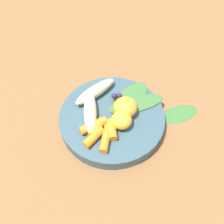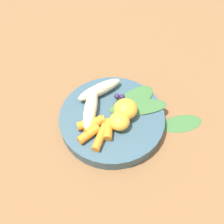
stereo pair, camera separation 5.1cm
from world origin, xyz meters
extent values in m
plane|color=brown|center=(0.00, 0.00, 0.00)|extent=(2.40, 2.40, 0.00)
cylinder|color=#385666|center=(0.00, 0.00, 0.02)|extent=(0.24, 0.24, 0.03)
ellipsoid|color=beige|center=(0.03, -0.04, 0.04)|extent=(0.11, 0.09, 0.03)
ellipsoid|color=beige|center=(-0.03, -0.06, 0.04)|extent=(0.12, 0.06, 0.03)
ellipsoid|color=#F4A833|center=(-0.02, 0.02, 0.05)|extent=(0.05, 0.05, 0.04)
ellipsoid|color=#F4A833|center=(0.01, 0.03, 0.05)|extent=(0.05, 0.05, 0.03)
cylinder|color=orange|center=(0.05, -0.02, 0.04)|extent=(0.06, 0.05, 0.02)
cylinder|color=orange|center=(0.05, -0.01, 0.04)|extent=(0.05, 0.02, 0.02)
cylinder|color=orange|center=(0.08, 0.00, 0.04)|extent=(0.05, 0.03, 0.02)
cylinder|color=orange|center=(0.06, 0.02, 0.04)|extent=(0.06, 0.04, 0.02)
cylinder|color=orange|center=(0.04, 0.02, 0.04)|extent=(0.05, 0.04, 0.02)
sphere|color=#2D234C|center=(-0.04, 0.01, 0.04)|extent=(0.01, 0.01, 0.01)
sphere|color=#2D234C|center=(-0.04, 0.02, 0.04)|extent=(0.01, 0.01, 0.01)
sphere|color=#2D234C|center=(-0.05, 0.01, 0.04)|extent=(0.01, 0.01, 0.01)
sphere|color=#2D234C|center=(-0.02, 0.00, 0.04)|extent=(0.01, 0.01, 0.01)
sphere|color=#2D234C|center=(-0.05, 0.01, 0.04)|extent=(0.01, 0.01, 0.01)
sphere|color=#2D234C|center=(-0.04, -0.01, 0.05)|extent=(0.01, 0.01, 0.01)
sphere|color=#2D234C|center=(-0.04, 0.00, 0.04)|extent=(0.01, 0.01, 0.01)
sphere|color=#2D234C|center=(-0.04, -0.02, 0.05)|extent=(0.01, 0.01, 0.01)
sphere|color=#2D234C|center=(-0.04, 0.01, 0.04)|extent=(0.01, 0.01, 0.01)
cylinder|color=white|center=(-0.05, 0.03, 0.03)|extent=(0.04, 0.04, 0.00)
ellipsoid|color=#3D7038|center=(-0.05, 0.03, 0.03)|extent=(0.13, 0.13, 0.01)
ellipsoid|color=#3D7038|center=(-0.06, 0.01, 0.03)|extent=(0.13, 0.07, 0.01)
ellipsoid|color=#3D7038|center=(-0.10, 0.13, 0.00)|extent=(0.11, 0.10, 0.01)
camera|label=1|loc=(0.26, 0.16, 0.45)|focal=36.43mm
camera|label=2|loc=(0.23, 0.20, 0.45)|focal=36.43mm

